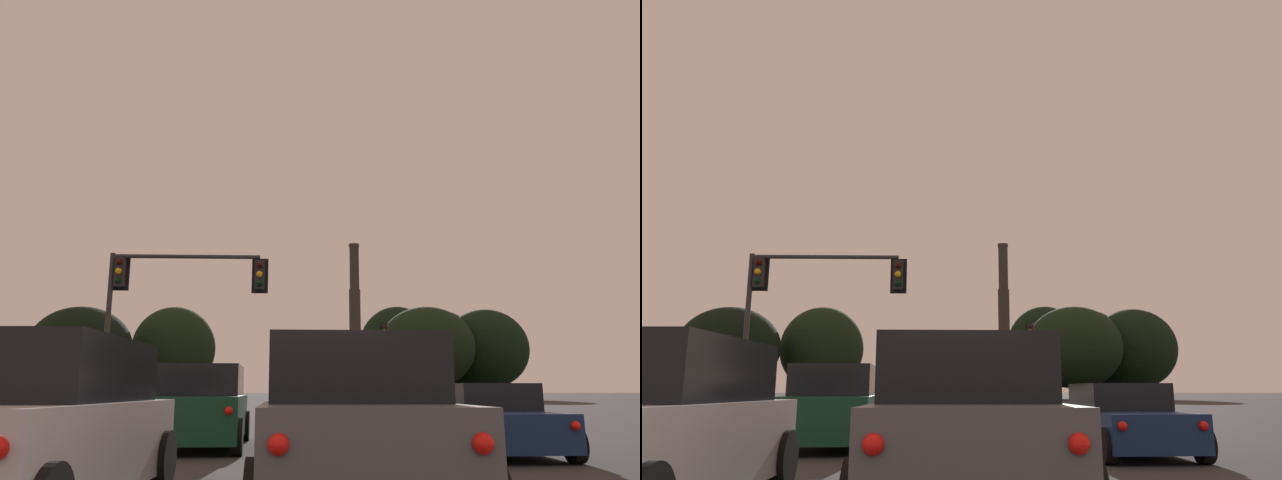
{
  "view_description": "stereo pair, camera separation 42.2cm",
  "coord_description": "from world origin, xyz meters",
  "views": [
    {
      "loc": [
        -0.71,
        -0.96,
        1.29
      ],
      "look_at": [
        0.5,
        29.87,
        8.73
      ],
      "focal_mm": 35.0,
      "sensor_mm": 36.0,
      "label": 1
    },
    {
      "loc": [
        -0.29,
        -0.97,
        1.29
      ],
      "look_at": [
        0.5,
        29.87,
        8.73
      ],
      "focal_mm": 35.0,
      "sensor_mm": 36.0,
      "label": 2
    }
  ],
  "objects": [
    {
      "name": "sedan_center_lane_front",
      "position": [
        -0.16,
        13.79,
        0.67
      ],
      "size": [
        2.13,
        4.76,
        1.43
      ],
      "rotation": [
        0.0,
        0.0,
        0.03
      ],
      "color": "silver",
      "rests_on": "ground_plane"
    },
    {
      "name": "treeline_right_mid",
      "position": [
        26.47,
        88.15,
        7.01
      ],
      "size": [
        12.17,
        10.95,
        12.63
      ],
      "color": "black",
      "rests_on": "ground_plane"
    },
    {
      "name": "traffic_light_far_right",
      "position": [
        6.76,
        50.45,
        4.36
      ],
      "size": [
        0.78,
        0.5,
        6.69
      ],
      "color": "#2D2D30",
      "rests_on": "ground_plane"
    },
    {
      "name": "treeline_far_right",
      "position": [
        14.59,
        93.22,
        7.35
      ],
      "size": [
        11.44,
        10.3,
        13.65
      ],
      "color": "black",
      "rests_on": "ground_plane"
    },
    {
      "name": "treeline_center_right",
      "position": [
        17.12,
        83.97,
        6.91
      ],
      "size": [
        13.05,
        11.75,
        12.43
      ],
      "color": "black",
      "rests_on": "ground_plane"
    },
    {
      "name": "suv_center_lane_second",
      "position": [
        -0.09,
        6.41,
        0.9
      ],
      "size": [
        2.17,
        4.93,
        1.86
      ],
      "rotation": [
        0.0,
        0.0,
        0.01
      ],
      "color": "#4C4F54",
      "rests_on": "ground_plane"
    },
    {
      "name": "treeline_left_mid",
      "position": [
        21.2,
        90.99,
        6.76
      ],
      "size": [
        9.72,
        8.75,
        12.72
      ],
      "color": "black",
      "rests_on": "ground_plane"
    },
    {
      "name": "suv_left_lane_second",
      "position": [
        -3.49,
        6.16,
        0.9
      ],
      "size": [
        2.24,
        4.96,
        1.86
      ],
      "rotation": [
        0.0,
        0.0,
        -0.03
      ],
      "color": "silver",
      "rests_on": "ground_plane"
    },
    {
      "name": "suv_left_lane_front",
      "position": [
        -2.88,
        14.2,
        0.9
      ],
      "size": [
        2.27,
        4.97,
        1.86
      ],
      "rotation": [
        0.0,
        0.0,
        0.04
      ],
      "color": "#0F3823",
      "rests_on": "ground_plane"
    },
    {
      "name": "traffic_light_overhead_left",
      "position": [
        -5.32,
        20.7,
        4.57
      ],
      "size": [
        5.65,
        0.5,
        5.97
      ],
      "color": "#2D2D30",
      "rests_on": "ground_plane"
    },
    {
      "name": "smokestack",
      "position": [
        15.3,
        166.52,
        15.94
      ],
      "size": [
        5.73,
        5.73,
        40.57
      ],
      "color": "#2B2722",
      "rests_on": "ground_plane"
    },
    {
      "name": "treeline_far_left",
      "position": [
        -29.54,
        84.85,
        6.78
      ],
      "size": [
        13.61,
        12.25,
        12.31
      ],
      "color": "black",
      "rests_on": "ground_plane"
    },
    {
      "name": "sedan_right_lane_front",
      "position": [
        3.42,
        12.6,
        0.67
      ],
      "size": [
        2.13,
        4.76,
        1.43
      ],
      "rotation": [
        0.0,
        0.0,
        0.03
      ],
      "color": "navy",
      "rests_on": "ground_plane"
    },
    {
      "name": "treeline_center_left",
      "position": [
        -18.6,
        92.75,
        7.19
      ],
      "size": [
        12.21,
        10.98,
        13.34
      ],
      "color": "black",
      "rests_on": "ground_plane"
    }
  ]
}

